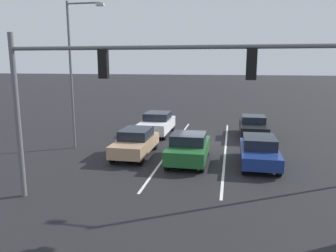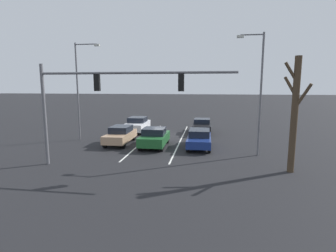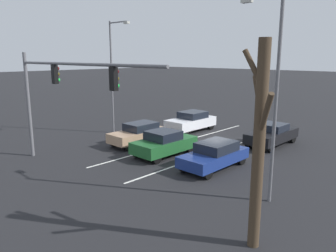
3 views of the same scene
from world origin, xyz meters
TOP-DOWN VIEW (x-y plane):
  - ground_plane at (0.00, 0.00)m, footprint 240.00×240.00m
  - lane_stripe_left_divider at (-1.60, 1.60)m, footprint 0.12×15.20m
  - lane_stripe_center_divider at (1.60, 1.60)m, footprint 0.12×15.20m
  - car_navy_leftlane_front at (-3.31, 4.37)m, footprint 1.80×4.21m
  - car_tan_rightlane_front at (3.27, 3.95)m, footprint 1.75×4.20m
  - car_darkgreen_midlane_front at (0.23, 4.63)m, footprint 1.93×4.01m
  - car_black_leftlane_second at (-3.39, -2.05)m, footprint 1.79×4.46m
  - car_white_rightlane_second at (3.32, -1.61)m, footprint 1.94×4.27m
  - traffic_signal_gantry at (2.30, 10.19)m, footprint 11.44×0.37m
  - street_lamp_right_shoulder at (7.10, 3.09)m, footprint 2.23×0.24m
  - street_lamp_left_shoulder at (-7.26, 6.19)m, footprint 1.79×0.24m
  - bare_tree_near at (-8.61, 9.58)m, footprint 1.37×1.18m

SIDE VIEW (x-z plane):
  - ground_plane at x=0.00m, z-range 0.00..0.00m
  - lane_stripe_left_divider at x=-1.60m, z-range 0.00..0.01m
  - lane_stripe_center_divider at x=1.60m, z-range 0.00..0.01m
  - car_navy_leftlane_front at x=-3.31m, z-range 0.03..1.43m
  - car_black_leftlane_second at x=-3.39m, z-range 0.02..1.49m
  - car_tan_rightlane_front at x=3.27m, z-range 0.02..1.49m
  - car_darkgreen_midlane_front at x=0.23m, z-range 0.00..1.53m
  - car_white_rightlane_second at x=3.32m, z-range 0.02..1.58m
  - bare_tree_near at x=-8.61m, z-range 0.18..6.60m
  - traffic_signal_gantry at x=2.30m, z-range 1.40..7.52m
  - street_lamp_left_shoulder at x=-7.26m, z-range 0.60..8.90m
  - street_lamp_right_shoulder at x=7.10m, z-range 0.66..9.10m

